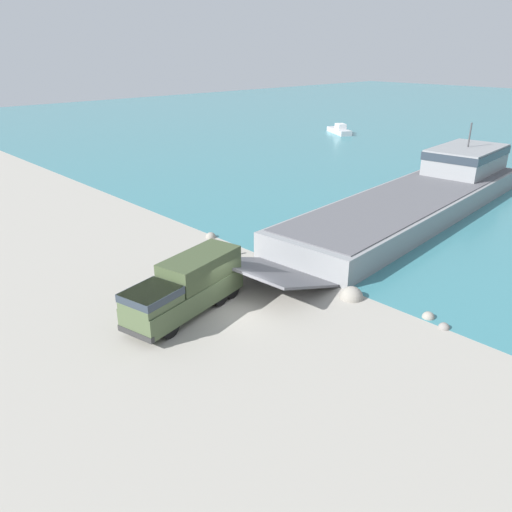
{
  "coord_description": "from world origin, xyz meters",
  "views": [
    {
      "loc": [
        18.57,
        -16.44,
        13.62
      ],
      "look_at": [
        -2.22,
        3.22,
        1.7
      ],
      "focal_mm": 35.0,
      "sensor_mm": 36.0,
      "label": 1
    }
  ],
  "objects_px": {
    "soldier_on_ramp": "(164,274)",
    "military_truck": "(186,287)",
    "moored_boat_a": "(339,130)",
    "mooring_bollard": "(234,250)",
    "landing_craft": "(427,192)",
    "cargo_crate": "(148,304)"
  },
  "relations": [
    {
      "from": "military_truck",
      "to": "soldier_on_ramp",
      "type": "height_order",
      "value": "military_truck"
    },
    {
      "from": "military_truck",
      "to": "moored_boat_a",
      "type": "relative_size",
      "value": 1.22
    },
    {
      "from": "landing_craft",
      "to": "soldier_on_ramp",
      "type": "relative_size",
      "value": 23.31
    },
    {
      "from": "military_truck",
      "to": "mooring_bollard",
      "type": "height_order",
      "value": "military_truck"
    },
    {
      "from": "soldier_on_ramp",
      "to": "mooring_bollard",
      "type": "relative_size",
      "value": 2.5
    },
    {
      "from": "landing_craft",
      "to": "moored_boat_a",
      "type": "height_order",
      "value": "landing_craft"
    },
    {
      "from": "cargo_crate",
      "to": "soldier_on_ramp",
      "type": "bearing_deg",
      "value": 126.51
    },
    {
      "from": "soldier_on_ramp",
      "to": "mooring_bollard",
      "type": "xyz_separation_m",
      "value": [
        -1.08,
        6.56,
        -0.6
      ]
    },
    {
      "from": "landing_craft",
      "to": "mooring_bollard",
      "type": "height_order",
      "value": "landing_craft"
    },
    {
      "from": "military_truck",
      "to": "cargo_crate",
      "type": "distance_m",
      "value": 2.59
    },
    {
      "from": "moored_boat_a",
      "to": "landing_craft",
      "type": "bearing_deg",
      "value": -103.03
    },
    {
      "from": "landing_craft",
      "to": "cargo_crate",
      "type": "height_order",
      "value": "landing_craft"
    },
    {
      "from": "mooring_bollard",
      "to": "cargo_crate",
      "type": "relative_size",
      "value": 0.77
    },
    {
      "from": "cargo_crate",
      "to": "mooring_bollard",
      "type": "bearing_deg",
      "value": 107.27
    },
    {
      "from": "cargo_crate",
      "to": "landing_craft",
      "type": "bearing_deg",
      "value": 88.36
    },
    {
      "from": "soldier_on_ramp",
      "to": "military_truck",
      "type": "bearing_deg",
      "value": -170.52
    },
    {
      "from": "military_truck",
      "to": "cargo_crate",
      "type": "xyz_separation_m",
      "value": [
        -1.79,
        -1.42,
        -1.23
      ]
    },
    {
      "from": "moored_boat_a",
      "to": "mooring_bollard",
      "type": "bearing_deg",
      "value": -120.7
    },
    {
      "from": "soldier_on_ramp",
      "to": "cargo_crate",
      "type": "height_order",
      "value": "soldier_on_ramp"
    },
    {
      "from": "military_truck",
      "to": "soldier_on_ramp",
      "type": "xyz_separation_m",
      "value": [
        -3.45,
        0.82,
        -0.62
      ]
    },
    {
      "from": "military_truck",
      "to": "moored_boat_a",
      "type": "height_order",
      "value": "military_truck"
    },
    {
      "from": "moored_boat_a",
      "to": "soldier_on_ramp",
      "type": "bearing_deg",
      "value": -122.85
    }
  ]
}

